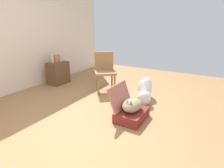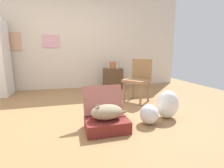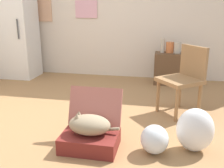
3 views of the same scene
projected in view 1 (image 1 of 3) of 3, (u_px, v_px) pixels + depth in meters
The scene contains 11 objects.
ground_plane at pixel (91, 119), 2.90m from camera, with size 7.68×7.68×0.00m, color #9E7247.
suitcase_base at pixel (132, 115), 2.86m from camera, with size 0.55×0.40×0.16m, color maroon.
suitcase_lid at pixel (120, 96), 2.88m from camera, with size 0.55×0.40×0.04m, color #B26356.
cat at pixel (132, 105), 2.81m from camera, with size 0.49×0.28×0.22m.
plastic_bag_white at pixel (144, 98), 3.37m from camera, with size 0.27×0.26×0.28m, color silver.
plastic_bag_clear at pixel (145, 87), 3.71m from camera, with size 0.35×0.28×0.44m, color white.
side_table at pixel (58, 73), 4.60m from camera, with size 0.50×0.34×0.56m, color brown.
vase_tall at pixel (52, 58), 4.38m from camera, with size 0.08×0.08×0.24m, color #B7AD99.
vase_short at pixel (60, 58), 4.59m from camera, with size 0.13×0.13×0.19m, color #B7AD99.
vase_round at pixel (56, 58), 4.50m from camera, with size 0.14×0.14×0.19m, color #CC6B38.
chair at pixel (105, 70), 4.04m from camera, with size 0.65×0.65×0.87m.
Camera 1 is at (-2.04, -1.61, 1.44)m, focal length 28.70 mm.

